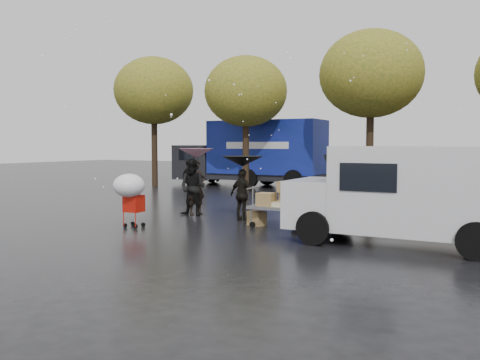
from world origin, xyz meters
The scene contains 14 objects.
ground centered at (0.00, 0.00, 0.00)m, with size 90.00×90.00×0.00m, color black.
person_pink centered at (-1.02, 1.65, 0.87)m, with size 0.64×0.42×1.75m, color black.
person_middle centered at (-0.99, 1.39, 0.89)m, with size 0.87×0.68×1.79m, color black.
person_black centered at (0.89, 1.18, 0.76)m, with size 0.89×0.37×1.53m, color black.
umbrella_pink centered at (-1.02, 1.65, 1.96)m, with size 1.10×1.10×2.11m.
umbrella_black centered at (0.89, 1.18, 1.75)m, with size 1.23×1.23×1.90m.
vendor_cart centered at (2.41, 0.46, 0.73)m, with size 1.52×0.80×1.27m.
shopping_cart centered at (-1.15, -1.43, 1.06)m, with size 0.84×0.84×1.46m.
white_van centered at (5.78, -0.35, 1.16)m, with size 4.91×2.18×2.20m.
blue_truck centered at (-4.36, 12.51, 1.76)m, with size 8.30×2.60×3.50m.
box_ground_near centered at (1.66, 0.55, 0.20)m, with size 0.44×0.35×0.40m, color brown.
box_ground_far centered at (3.30, 0.67, 0.19)m, with size 0.48×0.37×0.37m, color brown.
yellow_taxi centered at (5.77, 12.02, 0.75)m, with size 1.76×4.38×1.49m, color orange.
tree_row centered at (-0.47, 10.00, 5.02)m, with size 21.60×4.40×7.12m.
Camera 1 is at (7.72, -12.00, 2.24)m, focal length 38.00 mm.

